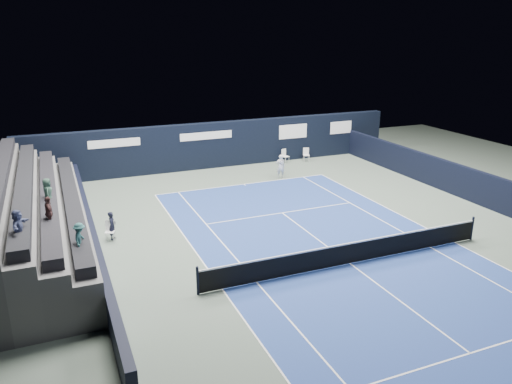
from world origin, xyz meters
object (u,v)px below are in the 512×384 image
folding_chair_back_b (306,154)px  tennis_net (351,252)px  tennis_player (280,166)px  line_judge_chair (110,229)px  folding_chair_back_a (284,153)px

folding_chair_back_b → tennis_net: tennis_net is taller
tennis_player → line_judge_chair: bearing=-151.8°
line_judge_chair → tennis_player: (11.35, 6.08, 0.24)m
folding_chair_back_b → line_judge_chair: (-14.93, -9.30, -0.02)m
folding_chair_back_a → folding_chair_back_b: size_ratio=1.01×
folding_chair_back_a → folding_chair_back_b: (1.63, -0.27, -0.10)m
folding_chair_back_a → line_judge_chair: bearing=-162.2°
folding_chair_back_b → tennis_player: bearing=-120.5°
line_judge_chair → tennis_player: tennis_player is taller
tennis_player → tennis_net: bearing=-102.3°
tennis_net → tennis_player: size_ratio=8.47×
folding_chair_back_b → tennis_player: (-3.58, -3.22, 0.22)m
folding_chair_back_a → line_judge_chair: 16.39m
folding_chair_back_a → tennis_net: (-4.64, -15.80, -0.13)m
folding_chair_back_a → tennis_net: 16.46m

